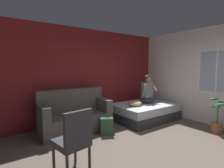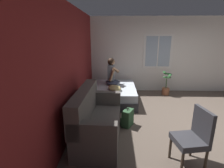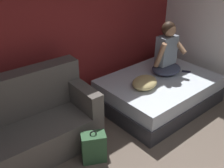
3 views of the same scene
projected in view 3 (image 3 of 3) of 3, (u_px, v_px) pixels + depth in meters
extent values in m
cube|color=maroon|center=(49.00, 30.00, 3.70)|extent=(10.01, 0.16, 2.70)
cube|color=#2D2D33|center=(158.00, 97.00, 4.44)|extent=(1.86, 1.37, 0.26)
cube|color=silver|center=(159.00, 84.00, 4.32)|extent=(1.81, 1.33, 0.22)
cube|color=#514C47|center=(33.00, 139.00, 3.35)|extent=(1.73, 0.87, 0.44)
cube|color=#514C47|center=(17.00, 95.00, 3.31)|extent=(1.71, 0.31, 0.60)
cube|color=#514C47|center=(82.00, 95.00, 3.58)|extent=(0.21, 0.81, 0.32)
ellipsoid|color=#383D51|center=(166.00, 69.00, 4.41)|extent=(0.53, 0.46, 0.16)
cube|color=slate|center=(166.00, 50.00, 4.29)|extent=(0.34, 0.21, 0.48)
cylinder|color=#936B4C|center=(160.00, 55.00, 4.15)|extent=(0.09, 0.21, 0.44)
cylinder|color=#936B4C|center=(178.00, 44.00, 4.28)|extent=(0.09, 0.38, 0.29)
sphere|color=#936B4C|center=(169.00, 30.00, 4.11)|extent=(0.21, 0.21, 0.21)
ellipsoid|color=black|center=(169.00, 29.00, 4.11)|extent=(0.23, 0.23, 0.23)
cube|color=#2D5133|center=(94.00, 147.00, 3.25)|extent=(0.35, 0.30, 0.40)
cube|color=#2D5133|center=(93.00, 147.00, 3.39)|extent=(0.24, 0.16, 0.18)
torus|color=black|center=(93.00, 134.00, 3.15)|extent=(0.08, 0.05, 0.09)
ellipsoid|color=tan|center=(145.00, 82.00, 4.00)|extent=(0.58, 0.52, 0.14)
cube|color=black|center=(186.00, 72.00, 4.49)|extent=(0.14, 0.16, 0.01)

